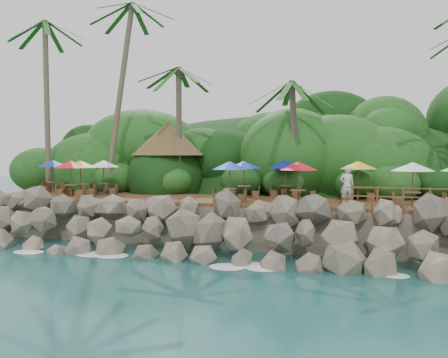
% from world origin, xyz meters
% --- Properties ---
extents(ground, '(140.00, 140.00, 0.00)m').
position_xyz_m(ground, '(0.00, 0.00, 0.00)').
color(ground, '#19514F').
rests_on(ground, ground).
extents(land_base, '(32.00, 25.20, 2.10)m').
position_xyz_m(land_base, '(0.00, 16.00, 1.05)').
color(land_base, gray).
rests_on(land_base, ground).
extents(jungle_hill, '(44.80, 28.00, 15.40)m').
position_xyz_m(jungle_hill, '(0.00, 23.50, 0.00)').
color(jungle_hill, '#143811').
rests_on(jungle_hill, ground).
extents(seawall, '(29.00, 4.00, 2.30)m').
position_xyz_m(seawall, '(0.00, 2.00, 1.15)').
color(seawall, gray).
rests_on(seawall, ground).
extents(terrace, '(26.00, 5.00, 0.20)m').
position_xyz_m(terrace, '(0.00, 6.00, 2.20)').
color(terrace, brown).
rests_on(terrace, land_base).
extents(jungle_foliage, '(44.00, 16.00, 12.00)m').
position_xyz_m(jungle_foliage, '(0.00, 15.00, 0.00)').
color(jungle_foliage, '#143811').
rests_on(jungle_foliage, ground).
extents(foam_line, '(25.20, 0.80, 0.06)m').
position_xyz_m(foam_line, '(0.00, 0.30, 0.03)').
color(foam_line, white).
rests_on(foam_line, ground).
extents(palms, '(32.24, 7.30, 13.60)m').
position_xyz_m(palms, '(0.70, 8.56, 11.91)').
color(palms, brown).
rests_on(palms, ground).
extents(palapa, '(4.89, 4.89, 4.60)m').
position_xyz_m(palapa, '(-5.06, 9.81, 5.79)').
color(palapa, brown).
rests_on(palapa, ground).
extents(dining_clusters, '(25.37, 5.14, 2.10)m').
position_xyz_m(dining_clusters, '(0.10, 5.63, 4.05)').
color(dining_clusters, brown).
rests_on(dining_clusters, terrace).
extents(railing, '(6.10, 0.10, 1.00)m').
position_xyz_m(railing, '(9.71, 3.65, 2.91)').
color(railing, brown).
rests_on(railing, terrace).
extents(waiter, '(0.78, 0.60, 1.89)m').
position_xyz_m(waiter, '(6.65, 4.97, 3.24)').
color(waiter, silver).
rests_on(waiter, terrace).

